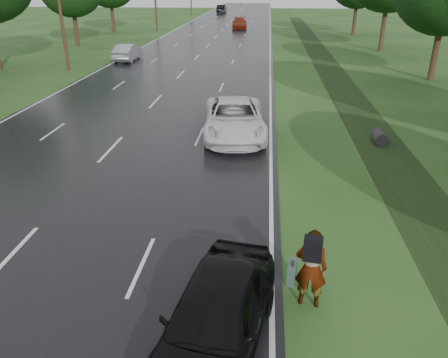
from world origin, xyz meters
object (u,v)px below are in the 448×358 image
pedestrian (310,267)px  dark_sedan (215,317)px  white_pickup (234,119)px  silver_sedan (128,52)px

pedestrian → dark_sedan: 2.41m
white_pickup → dark_sedan: white_pickup is taller
dark_sedan → pedestrian: bearing=49.1°
pedestrian → white_pickup: pedestrian is taller
pedestrian → silver_sedan: size_ratio=0.43×
white_pickup → silver_sedan: (-10.87, 19.53, -0.09)m
pedestrian → silver_sedan: (-13.32, 30.73, -0.22)m
dark_sedan → silver_sedan: 34.22m
pedestrian → silver_sedan: 33.50m
pedestrian → white_pickup: size_ratio=0.33×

